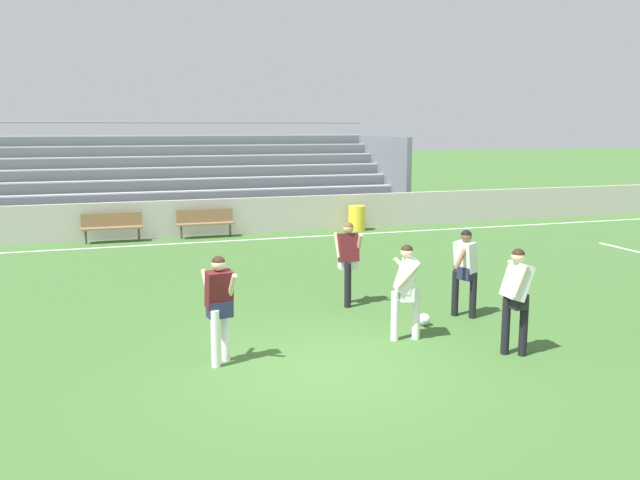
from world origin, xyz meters
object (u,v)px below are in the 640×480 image
soccer_ball (424,319)px  bench_near_bin (112,225)px  bleacher_stand (99,179)px  trash_bin (357,218)px  player_dark_pressing_high (348,256)px  player_dark_wide_right (219,300)px  player_white_wide_left (516,292)px  player_white_trailing_run (465,266)px  bench_far_right (205,220)px  player_white_on_ball (406,284)px

soccer_ball → bench_near_bin: bearing=115.6°
bleacher_stand → trash_bin: bearing=-28.2°
player_dark_pressing_high → soccer_ball: (0.82, -1.73, -0.89)m
bleacher_stand → player_dark_pressing_high: 14.14m
player_dark_wide_right → player_dark_pressing_high: bearing=40.4°
bench_near_bin → player_dark_pressing_high: size_ratio=1.08×
trash_bin → player_white_wide_left: size_ratio=0.50×
player_dark_wide_right → bench_near_bin: bearing=96.8°
player_white_wide_left → player_white_trailing_run: bearing=81.1°
soccer_ball → trash_bin: bearing=75.1°
bench_near_bin → soccer_ball: bearing=-64.4°
bench_far_right → trash_bin: 5.14m
player_white_trailing_run → bleacher_stand: bearing=113.5°
bleacher_stand → bench_near_bin: bleacher_stand is taller
trash_bin → player_dark_wide_right: bearing=-120.1°
player_dark_pressing_high → bench_near_bin: bearing=115.7°
trash_bin → player_dark_wide_right: player_dark_wide_right is taller
player_white_trailing_run → bench_far_right: bearing=107.2°
player_white_wide_left → player_dark_pressing_high: size_ratio=1.01×
bleacher_stand → player_white_on_ball: (4.82, -15.69, -0.68)m
soccer_ball → player_white_wide_left: bearing=-71.1°
player_white_trailing_run → player_white_wide_left: player_white_wide_left is taller
player_white_trailing_run → player_dark_pressing_high: bearing=140.4°
bleacher_stand → player_white_trailing_run: bearing=-66.5°
player_white_trailing_run → player_white_on_ball: bearing=-151.3°
bench_far_right → player_white_trailing_run: (3.26, -10.51, 0.43)m
bench_near_bin → trash_bin: bench_near_bin is taller
player_white_wide_left → player_dark_pressing_high: (-1.44, 3.56, -0.01)m
player_white_on_ball → player_dark_pressing_high: 2.36m
trash_bin → player_white_wide_left: 12.65m
player_dark_wide_right → bench_far_right: bearing=82.7°
player_white_on_ball → player_white_wide_left: 1.77m
bench_far_right → bleacher_stand: bearing=126.5°
player_white_on_ball → bench_near_bin: bearing=111.5°
trash_bin → player_white_on_ball: (-3.49, -11.24, 0.53)m
player_white_wide_left → bleacher_stand: bearing=109.9°
bench_far_right → soccer_ball: bearing=-77.9°
player_white_trailing_run → soccer_ball: player_white_trailing_run is taller
player_white_wide_left → player_dark_pressing_high: 3.84m
bench_near_bin → player_white_on_ball: size_ratio=1.11×
bleacher_stand → trash_bin: 9.50m
bench_near_bin → trash_bin: (7.99, -0.16, -0.12)m
trash_bin → soccer_ball: trash_bin is taller
bleacher_stand → bench_far_right: (3.18, -4.29, -1.09)m
player_dark_wide_right → trash_bin: bearing=59.9°
trash_bin → player_dark_wide_right: 13.21m
bleacher_stand → player_white_on_ball: size_ratio=13.86×
player_white_wide_left → soccer_ball: 2.12m
player_white_on_ball → player_dark_wide_right: player_dark_wide_right is taller
bench_far_right → player_white_trailing_run: size_ratio=1.09×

